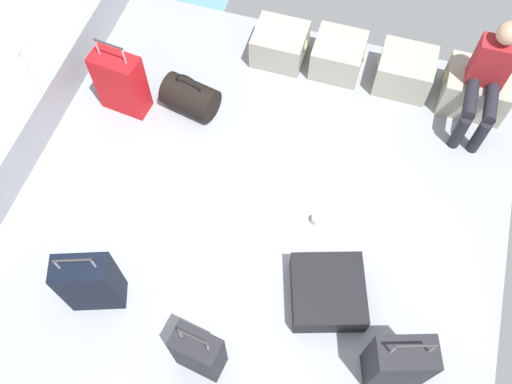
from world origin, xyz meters
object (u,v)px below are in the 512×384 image
Objects in this scene: suitcase_4 at (90,283)px; duffel_bag at (190,97)px; cargo_crate_0 at (280,44)px; cargo_crate_3 at (476,89)px; passenger_seated at (488,78)px; cargo_crate_2 at (405,71)px; suitcase_5 at (398,362)px; cargo_crate_1 at (338,55)px; suitcase_2 at (199,352)px; paper_cup at (316,220)px; suitcase_0 at (121,83)px; suitcase_1 at (328,292)px.

suitcase_4 is 1.45× the size of duffel_bag.
cargo_crate_0 is 0.97× the size of duffel_bag.
suitcase_4 is at bearing -132.71° from cargo_crate_3.
cargo_crate_2 is at bearing 162.15° from passenger_seated.
suitcase_5 reaches higher than suitcase_4.
cargo_crate_1 is at bearing 2.31° from cargo_crate_0.
suitcase_5 is at bearing -69.38° from cargo_crate_1.
passenger_seated is 3.46m from suitcase_2.
passenger_seated reaches higher than duffel_bag.
cargo_crate_3 is at bearing 56.50° from paper_cup.
cargo_crate_0 is 0.64× the size of suitcase_0.
suitcase_1 is at bearing -68.67° from paper_cup.
suitcase_0 is (-1.28, -1.06, 0.17)m from cargo_crate_0.
duffel_bag reaches higher than paper_cup.
suitcase_0 is 1.16× the size of suitcase_1.
cargo_crate_1 is 0.48× the size of passenger_seated.
suitcase_4 is (0.57, -1.90, 0.01)m from suitcase_0.
duffel_bag reaches higher than cargo_crate_0.
cargo_crate_2 reaches higher than suitcase_1.
suitcase_2 is (-1.02, -3.21, 0.12)m from cargo_crate_2.
cargo_crate_2 is 2.79m from suitcase_0.
suitcase_0 is at bearing -165.49° from duffel_bag.
suitcase_0 is 3.47m from suitcase_5.
paper_cup is at bearing -123.50° from cargo_crate_3.
suitcase_2 reaches higher than duffel_bag.
paper_cup is at bearing -64.74° from cargo_crate_0.
duffel_bag is (0.62, 0.16, -0.17)m from suitcase_0.
cargo_crate_2 is 0.87× the size of cargo_crate_3.
suitcase_0 is at bearing 148.80° from suitcase_5.
cargo_crate_1 is 0.63× the size of suitcase_4.
suitcase_1 is (-0.90, -2.38, -0.08)m from cargo_crate_3.
suitcase_0 reaches higher than suitcase_1.
cargo_crate_0 is 0.61m from cargo_crate_1.
cargo_crate_2 is 2.90m from suitcase_5.
duffel_bag is (-1.74, 1.52, 0.05)m from suitcase_1.
cargo_crate_2 is 3.37m from suitcase_2.
cargo_crate_2 is at bearing 97.98° from suitcase_5.
suitcase_0 reaches higher than duffel_bag.
cargo_crate_0 is 2.65m from suitcase_1.
suitcase_5 is 1.51× the size of duffel_bag.
duffel_bag is 1.73m from paper_cup.
cargo_crate_1 is 0.93× the size of cargo_crate_2.
cargo_crate_2 is 0.68× the size of suitcase_4.
paper_cup is (0.56, 1.43, -0.26)m from suitcase_2.
suitcase_0 is at bearing 161.29° from paper_cup.
duffel_bag is at bearing 140.16° from suitcase_5.
suitcase_4 reaches higher than suitcase_1.
suitcase_1 is (2.36, -1.36, -0.22)m from suitcase_0.
suitcase_0 is at bearing -150.16° from cargo_crate_1.
suitcase_1 is at bearing -78.93° from cargo_crate_1.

